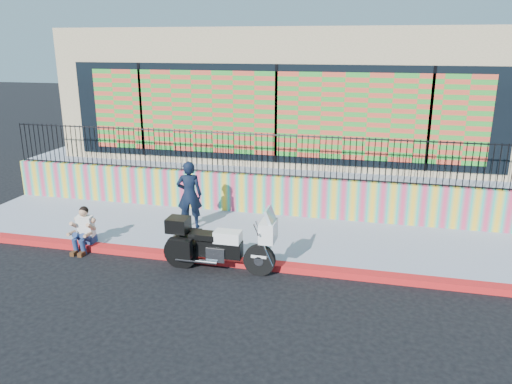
% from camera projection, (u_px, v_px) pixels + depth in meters
% --- Properties ---
extents(ground, '(90.00, 90.00, 0.00)m').
position_uv_depth(ground, '(238.00, 265.00, 11.26)').
color(ground, black).
rests_on(ground, ground).
extents(red_curb, '(16.00, 0.30, 0.15)m').
position_uv_depth(red_curb, '(238.00, 262.00, 11.24)').
color(red_curb, red).
rests_on(red_curb, ground).
extents(sidewalk, '(16.00, 3.00, 0.15)m').
position_uv_depth(sidewalk, '(256.00, 236.00, 12.77)').
color(sidewalk, '#888FA4').
rests_on(sidewalk, ground).
extents(mural_wall, '(16.00, 0.20, 1.10)m').
position_uv_depth(mural_wall, '(269.00, 195.00, 14.08)').
color(mural_wall, '#DC3963').
rests_on(mural_wall, sidewalk).
extents(metal_fence, '(15.80, 0.04, 1.20)m').
position_uv_depth(metal_fence, '(269.00, 155.00, 13.75)').
color(metal_fence, black).
rests_on(metal_fence, mural_wall).
extents(elevated_platform, '(16.00, 10.00, 1.25)m').
position_uv_depth(elevated_platform, '(298.00, 158.00, 18.85)').
color(elevated_platform, '#888FA4').
rests_on(elevated_platform, ground).
extents(storefront_building, '(14.00, 8.06, 4.00)m').
position_uv_depth(storefront_building, '(298.00, 88.00, 17.89)').
color(storefront_building, tan).
rests_on(storefront_building, elevated_platform).
extents(police_motorcycle, '(2.48, 0.82, 1.54)m').
position_uv_depth(police_motorcycle, '(217.00, 243.00, 10.83)').
color(police_motorcycle, black).
rests_on(police_motorcycle, ground).
extents(police_officer, '(0.74, 0.57, 1.78)m').
position_uv_depth(police_officer, '(189.00, 195.00, 12.91)').
color(police_officer, black).
rests_on(police_officer, sidewalk).
extents(seated_man, '(0.54, 0.71, 1.06)m').
position_uv_depth(seated_man, '(83.00, 234.00, 11.91)').
color(seated_man, navy).
rests_on(seated_man, ground).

